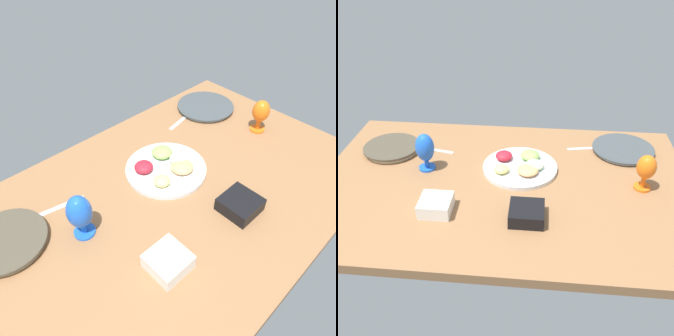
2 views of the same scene
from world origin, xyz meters
The scene contains 10 objects.
ground_plane centered at (0.00, 0.00, -2.00)cm, with size 160.00×104.00×4.00cm, color #8C603D.
dinner_plate_left centered at (-56.13, 21.05, 1.47)cm, with size 26.45×26.45×2.83cm.
dinner_plate_right centered at (54.67, 31.41, 1.09)cm, with size 29.28×29.28×2.09cm.
fruit_platter centered at (6.65, 10.97, 1.87)cm, with size 33.26×33.26×5.53cm.
hurricane_glass_orange centered at (58.06, 1.44, 9.69)cm, with size 7.99×7.99×15.75cm.
hurricane_glass_blue centered at (-35.15, 7.53, 10.14)cm, with size 8.31×8.31×17.31cm.
square_bowl_black centered at (11.10, -22.82, 2.99)cm, with size 13.09×13.09×5.37cm.
square_bowl_white centered at (-23.68, -21.54, 3.15)cm, with size 12.09×12.09×5.66cm.
fork_by_left_plate centered at (-35.21, 23.52, 0.30)cm, with size 18.00×1.80×0.60cm, color silver.
fork_by_right_plate centered at (36.99, 32.20, 0.30)cm, with size 18.00×1.80×0.60cm, color silver.
Camera 1 is at (-60.61, -59.71, 89.48)cm, focal length 34.09 mm.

